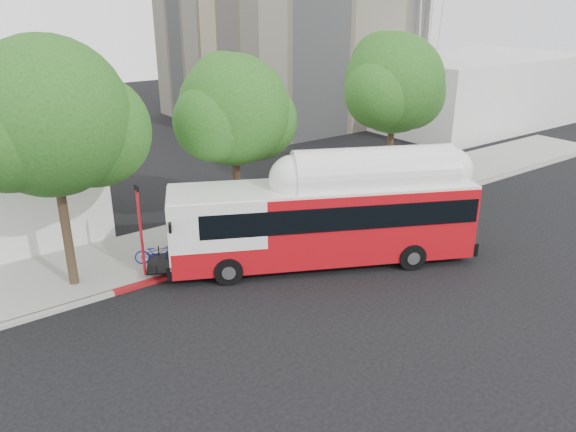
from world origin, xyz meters
The scene contains 10 objects.
ground centered at (0.00, 0.00, 0.00)m, with size 120.00×120.00×0.00m, color black.
sidewalk centered at (0.00, 6.50, 0.07)m, with size 60.00×5.00×0.15m, color gray.
curb_strip centered at (0.00, 3.90, 0.07)m, with size 60.00×0.30×0.15m, color gray.
red_curb_segment centered at (-3.00, 3.90, 0.08)m, with size 10.00×0.32×0.16m, color maroon.
street_tree_left centered at (-8.53, 5.56, 6.60)m, with size 6.67×5.80×9.74m.
street_tree_mid centered at (-0.59, 6.06, 5.91)m, with size 5.75×5.00×8.62m.
street_tree_right centered at (9.44, 5.86, 6.26)m, with size 6.21×5.40×9.18m.
horizon_block centered at (30.00, 16.00, 3.00)m, with size 20.00×12.00×6.00m, color silver.
transit_bus centered at (0.45, 1.25, 1.90)m, with size 13.37×8.22×4.07m.
signal_pole centered at (-6.43, 4.49, 2.07)m, with size 0.11×0.38×4.03m.
Camera 1 is at (-13.92, -15.65, 10.83)m, focal length 35.00 mm.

